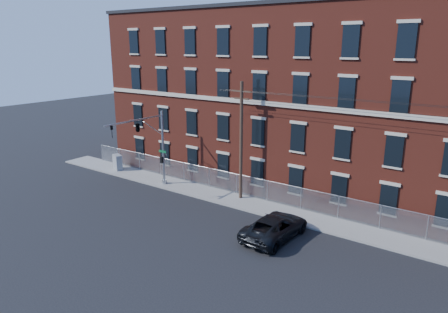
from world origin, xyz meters
name	(u,v)px	position (x,y,z in m)	size (l,w,h in m)	color
ground	(180,215)	(0.00, 0.00, 0.00)	(140.00, 140.00, 0.00)	black
sidewalk	(352,230)	(12.00, 5.00, 0.06)	(65.00, 3.00, 0.12)	gray
mill_building	(395,104)	(12.00, 13.93, 8.15)	(55.30, 14.32, 16.30)	maroon
chain_link_fence	(359,211)	(12.00, 6.30, 1.06)	(59.06, 0.06, 1.85)	#A5A8AD
traffic_signal_mast	(144,134)	(-6.00, 2.18, 5.39)	(0.90, 6.75, 7.00)	#9EA0A5
utility_pole_near	(241,139)	(2.00, 5.60, 5.34)	(1.80, 0.28, 10.00)	#463023
pickup_truck	(275,227)	(7.99, 0.83, 0.81)	(2.69, 5.83, 1.62)	black
utility_cabinet	(118,162)	(-13.19, 4.95, 0.92)	(1.28, 0.64, 1.60)	gray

